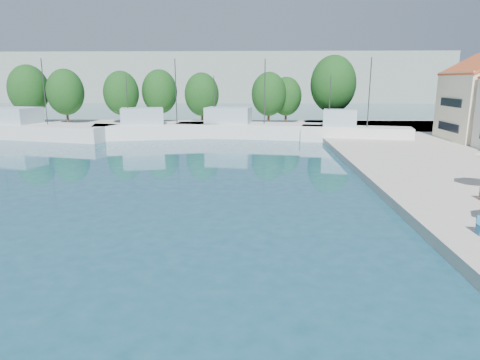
{
  "coord_description": "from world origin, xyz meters",
  "views": [
    {
      "loc": [
        -1.83,
        2.15,
        7.22
      ],
      "look_at": [
        -2.76,
        26.0,
        1.63
      ],
      "focal_mm": 32.0,
      "sensor_mm": 36.0,
      "label": 1
    }
  ],
  "objects_px": {
    "trawler_02": "(160,129)",
    "trawler_03": "(246,129)",
    "trawler_01": "(31,129)",
    "trawler_04": "(353,133)"
  },
  "relations": [
    {
      "from": "trawler_01",
      "to": "trawler_02",
      "type": "xyz_separation_m",
      "value": [
        16.58,
        0.61,
        0.0
      ]
    },
    {
      "from": "trawler_01",
      "to": "trawler_04",
      "type": "relative_size",
      "value": 1.67
    },
    {
      "from": "trawler_03",
      "to": "trawler_04",
      "type": "distance_m",
      "value": 13.38
    },
    {
      "from": "trawler_02",
      "to": "trawler_01",
      "type": "bearing_deg",
      "value": 168.69
    },
    {
      "from": "trawler_04",
      "to": "trawler_01",
      "type": "bearing_deg",
      "value": -172.28
    },
    {
      "from": "trawler_02",
      "to": "trawler_04",
      "type": "relative_size",
      "value": 1.35
    },
    {
      "from": "trawler_01",
      "to": "trawler_02",
      "type": "relative_size",
      "value": 1.24
    },
    {
      "from": "trawler_01",
      "to": "trawler_04",
      "type": "bearing_deg",
      "value": 10.85
    },
    {
      "from": "trawler_02",
      "to": "trawler_03",
      "type": "distance_m",
      "value": 11.03
    },
    {
      "from": "trawler_03",
      "to": "trawler_04",
      "type": "relative_size",
      "value": 1.46
    }
  ]
}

